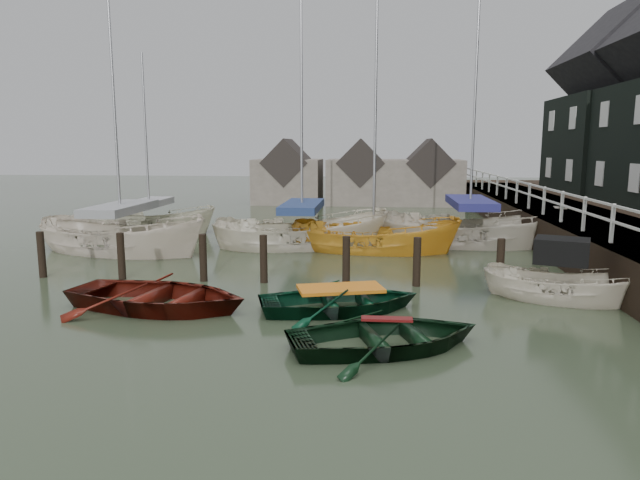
# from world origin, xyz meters

# --- Properties ---
(ground) EXTENTS (120.00, 120.00, 0.00)m
(ground) POSITION_xyz_m (0.00, 0.00, 0.00)
(ground) COLOR #2C3622
(ground) RESTS_ON ground
(pier) EXTENTS (3.04, 32.00, 2.70)m
(pier) POSITION_xyz_m (9.48, 10.00, 0.71)
(pier) COLOR black
(pier) RESTS_ON ground
(mooring_pilings) EXTENTS (13.72, 0.22, 1.80)m
(mooring_pilings) POSITION_xyz_m (-1.11, 3.00, 0.50)
(mooring_pilings) COLOR black
(mooring_pilings) RESTS_ON ground
(far_sheds) EXTENTS (14.00, 4.08, 4.39)m
(far_sheds) POSITION_xyz_m (0.83, 26.00, 1.86)
(far_sheds) COLOR #665B51
(far_sheds) RESTS_ON ground
(rowboat_red) EXTENTS (5.13, 4.11, 0.95)m
(rowboat_red) POSITION_xyz_m (-3.23, 0.05, 0.00)
(rowboat_red) COLOR #50130B
(rowboat_red) RESTS_ON ground
(rowboat_green) EXTENTS (4.51, 3.74, 0.81)m
(rowboat_green) POSITION_xyz_m (1.20, 0.32, 0.00)
(rowboat_green) COLOR black
(rowboat_green) RESTS_ON ground
(rowboat_dkgreen) EXTENTS (4.59, 3.90, 0.81)m
(rowboat_dkgreen) POSITION_xyz_m (2.26, -2.18, 0.00)
(rowboat_dkgreen) COLOR black
(rowboat_dkgreen) RESTS_ON ground
(motorboat) EXTENTS (4.21, 2.75, 2.36)m
(motorboat) POSITION_xyz_m (6.80, 1.79, 0.11)
(motorboat) COLOR beige
(motorboat) RESTS_ON ground
(sailboat_a) EXTENTS (7.64, 4.47, 11.52)m
(sailboat_a) POSITION_xyz_m (-7.41, 7.21, 0.06)
(sailboat_a) COLOR beige
(sailboat_a) RESTS_ON ground
(sailboat_b) EXTENTS (7.37, 4.16, 11.41)m
(sailboat_b) POSITION_xyz_m (-0.84, 8.98, 0.06)
(sailboat_b) COLOR beige
(sailboat_b) RESTS_ON ground
(sailboat_c) EXTENTS (6.74, 3.32, 11.36)m
(sailboat_c) POSITION_xyz_m (1.95, 8.42, 0.01)
(sailboat_c) COLOR gold
(sailboat_c) RESTS_ON ground
(sailboat_d) EXTENTS (7.70, 3.47, 11.66)m
(sailboat_d) POSITION_xyz_m (5.77, 10.05, 0.06)
(sailboat_d) COLOR beige
(sailboat_d) RESTS_ON ground
(sailboat_e) EXTENTS (6.14, 2.81, 9.07)m
(sailboat_e) POSITION_xyz_m (-8.17, 11.77, 0.06)
(sailboat_e) COLOR beige
(sailboat_e) RESTS_ON ground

